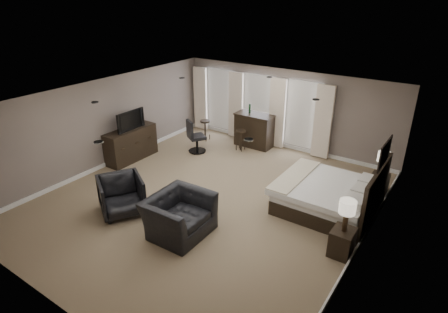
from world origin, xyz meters
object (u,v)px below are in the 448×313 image
Objects in this scene: nightstand_far at (379,185)px; lamp_near at (346,216)px; armchair_near at (179,209)px; dresser at (131,144)px; nightstand_near at (342,242)px; bar_stool_right at (241,140)px; desk_chair at (197,136)px; bar_counter at (254,130)px; lamp_far at (383,164)px; bed at (327,183)px; tv at (129,127)px; armchair_far at (121,194)px; bar_stool_left at (205,130)px.

lamp_near is at bearing -90.00° from nightstand_far.
nightstand_far is 5.24m from armchair_near.
nightstand_near is at bearing -7.02° from dresser.
bar_stool_right is 1.45m from desk_chair.
bar_counter reaches higher than bar_stool_right.
lamp_far reaches higher than nightstand_far.
bed is 6.06m from dresser.
lamp_far is 7.22m from tv.
nightstand_far is at bearing 90.00° from lamp_near.
armchair_far is 1.46× the size of bar_stool_right.
tv is at bearing -129.94° from bar_counter.
lamp_far is at bearing 90.00° from nightstand_near.
desk_chair is (1.33, 1.59, 0.05)m from dresser.
dresser reaches higher than bar_stool_left.
nightstand_near is 0.62m from lamp_near.
nightstand_near is 0.42× the size of armchair_near.
lamp_near is at bearing -42.52° from bar_counter.
desk_chair is at bearing -175.37° from lamp_far.
bed is 4.25m from bar_counter.
bar_stool_left is (-6.01, 0.55, 0.08)m from nightstand_far.
tv is 0.77× the size of armchair_near.
armchair_far is at bearing -163.63° from lamp_near.
nightstand_far is at bearing 16.49° from dresser.
lamp_near reaches higher than nightstand_far.
bar_stool_left is (-1.69, -0.51, -0.21)m from bar_counter.
bar_stool_right is at bearing -107.35° from desk_chair.
bed reaches higher than bar_stool_right.
armchair_near is 4.45m from desk_chair.
nightstand_near reaches higher than nightstand_far.
armchair_near is (-2.27, -2.72, -0.11)m from bed.
bar_counter is at bearing 11.74° from armchair_near.
armchair_near reaches higher than bar_stool_left.
bar_counter is at bearing 166.21° from lamp_far.
bed is at bearing -159.90° from desk_chair.
lamp_near is 0.67× the size of armchair_far.
armchair_near reaches higher than bar_stool_right.
armchair_far reaches higher than bar_stool_left.
nightstand_near is at bearing -97.02° from tv.
armchair_near is at bearing -158.01° from nightstand_near.
bed is 3.17× the size of bar_stool_right.
armchair_far is (-4.81, -4.31, -0.38)m from lamp_far.
bed reaches higher than dresser.
lamp_near is at bearing -42.69° from armchair_far.
bar_stool_left is (0.91, 2.60, -0.14)m from dresser.
nightstand_far is at bearing -13.79° from bar_counter.
bar_counter is at bearing 72.73° from bar_stool_right.
lamp_far reaches higher than bar_stool_right.
armchair_near is 4.85m from bar_stool_right.
dresser is 4.32m from armchair_near.
dresser is at bearing -163.51° from nightstand_far.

